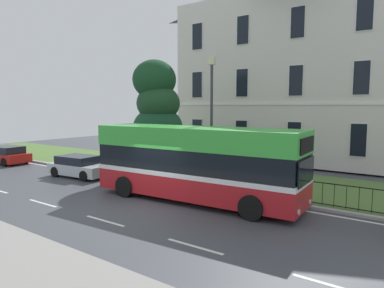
# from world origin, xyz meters

# --- Properties ---
(ground_plane) EXTENTS (60.00, 56.00, 0.18)m
(ground_plane) POSITION_xyz_m (0.00, 1.33, -0.01)
(ground_plane) COLOR #40444A
(georgian_townhouse) EXTENTS (19.96, 8.46, 13.47)m
(georgian_townhouse) POSITION_xyz_m (1.93, 16.86, 6.88)
(georgian_townhouse) COLOR silver
(georgian_townhouse) RESTS_ON ground_plane
(iron_verge_railing) EXTENTS (12.78, 0.04, 0.97)m
(iron_verge_railing) POSITION_xyz_m (1.93, 4.40, 0.62)
(iron_verge_railing) COLOR black
(iron_verge_railing) RESTS_ON ground_plane
(evergreen_tree) EXTENTS (3.59, 3.59, 7.08)m
(evergreen_tree) POSITION_xyz_m (-4.64, 6.48, 3.10)
(evergreen_tree) COLOR #423328
(evergreen_tree) RESTS_ON ground_plane
(single_decker_bus) EXTENTS (9.61, 2.97, 3.26)m
(single_decker_bus) POSITION_xyz_m (1.16, 2.34, 1.71)
(single_decker_bus) COLOR #B0191F
(single_decker_bus) RESTS_ON ground_plane
(parked_hatchback_00) EXTENTS (3.95, 2.14, 1.23)m
(parked_hatchback_00) POSITION_xyz_m (-7.55, 2.77, 0.60)
(parked_hatchback_00) COLOR silver
(parked_hatchback_00) RESTS_ON ground_plane
(parked_hatchback_01) EXTENTS (4.02, 2.06, 1.28)m
(parked_hatchback_01) POSITION_xyz_m (-15.97, 2.61, 0.62)
(parked_hatchback_01) COLOR #B51A15
(parked_hatchback_01) RESTS_ON ground_plane
(street_lamp_post) EXTENTS (0.36, 0.24, 6.46)m
(street_lamp_post) POSITION_xyz_m (0.30, 4.98, 3.84)
(street_lamp_post) COLOR #333338
(street_lamp_post) RESTS_ON ground_plane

